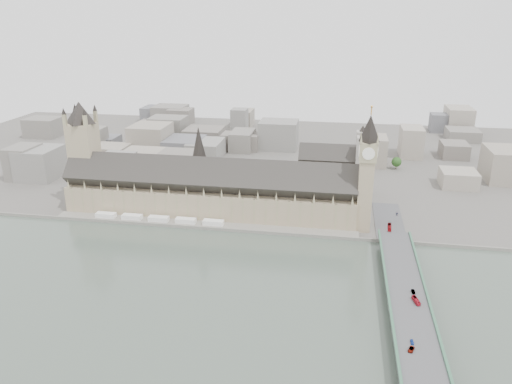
% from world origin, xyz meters
% --- Properties ---
extents(ground, '(900.00, 900.00, 0.00)m').
position_xyz_m(ground, '(0.00, 0.00, 0.00)').
color(ground, '#595651').
rests_on(ground, ground).
extents(river_thames, '(600.00, 600.00, 0.00)m').
position_xyz_m(river_thames, '(0.00, -165.00, 0.00)').
color(river_thames, '#49564C').
rests_on(river_thames, ground).
extents(embankment_wall, '(600.00, 1.50, 3.00)m').
position_xyz_m(embankment_wall, '(0.00, -15.00, 1.50)').
color(embankment_wall, gray).
rests_on(embankment_wall, ground).
extents(river_terrace, '(270.00, 15.00, 2.00)m').
position_xyz_m(river_terrace, '(0.00, -7.50, 1.00)').
color(river_terrace, gray).
rests_on(river_terrace, ground).
extents(terrace_tents, '(118.00, 7.00, 4.00)m').
position_xyz_m(terrace_tents, '(-40.00, -7.00, 4.00)').
color(terrace_tents, white).
rests_on(terrace_tents, river_terrace).
extents(palace_of_westminster, '(265.00, 40.73, 55.44)m').
position_xyz_m(palace_of_westminster, '(0.00, 19.70, 22.71)').
color(palace_of_westminster, tan).
rests_on(palace_of_westminster, ground).
extents(elizabeth_tower, '(17.00, 17.00, 107.50)m').
position_xyz_m(elizabeth_tower, '(138.00, 8.00, 58.09)').
color(elizabeth_tower, tan).
rests_on(elizabeth_tower, ground).
extents(victoria_tower, '(30.00, 30.00, 100.00)m').
position_xyz_m(victoria_tower, '(-122.00, 26.00, 55.20)').
color(victoria_tower, tan).
rests_on(victoria_tower, ground).
extents(central_tower, '(13.00, 13.00, 48.00)m').
position_xyz_m(central_tower, '(-10.00, 26.00, 57.92)').
color(central_tower, tan).
rests_on(central_tower, ground).
extents(westminster_bridge, '(25.00, 325.00, 10.25)m').
position_xyz_m(westminster_bridge, '(162.00, -87.50, 5.12)').
color(westminster_bridge, '#474749').
rests_on(westminster_bridge, ground).
extents(bridge_parapets, '(25.00, 235.00, 1.15)m').
position_xyz_m(bridge_parapets, '(162.00, -132.00, 10.82)').
color(bridge_parapets, '#3C6E51').
rests_on(bridge_parapets, westminster_bridge).
extents(westminster_abbey, '(68.00, 36.00, 64.00)m').
position_xyz_m(westminster_abbey, '(110.92, 95.00, 25.08)').
color(westminster_abbey, '#A19991').
rests_on(westminster_abbey, ground).
extents(city_skyline_inland, '(720.00, 360.00, 38.00)m').
position_xyz_m(city_skyline_inland, '(0.00, 245.00, 19.00)').
color(city_skyline_inland, gray).
rests_on(city_skyline_inland, ground).
extents(park_trees, '(110.00, 30.00, 15.00)m').
position_xyz_m(park_trees, '(-10.00, 60.00, 7.50)').
color(park_trees, '#224318').
rests_on(park_trees, ground).
extents(red_bus_north, '(3.66, 12.29, 3.38)m').
position_xyz_m(red_bus_north, '(158.63, -9.94, 11.94)').
color(red_bus_north, maroon).
rests_on(red_bus_north, westminster_bridge).
extents(red_bus_south, '(4.52, 9.78, 2.65)m').
position_xyz_m(red_bus_south, '(166.01, -118.80, 11.58)').
color(red_bus_south, red).
rests_on(red_bus_south, westminster_bridge).
extents(car_blue, '(1.82, 4.13, 1.38)m').
position_xyz_m(car_blue, '(158.92, -160.21, 10.94)').
color(car_blue, navy).
rests_on(car_blue, westminster_bridge).
extents(car_silver, '(2.15, 5.01, 1.61)m').
position_xyz_m(car_silver, '(165.75, -107.54, 11.05)').
color(car_silver, gray).
rests_on(car_silver, westminster_bridge).
extents(car_grey, '(4.41, 6.16, 1.56)m').
position_xyz_m(car_grey, '(157.64, -166.84, 11.03)').
color(car_grey, gray).
rests_on(car_grey, westminster_bridge).
extents(car_approach, '(2.12, 4.84, 1.38)m').
position_xyz_m(car_approach, '(167.60, 22.62, 10.94)').
color(car_approach, gray).
rests_on(car_approach, westminster_bridge).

